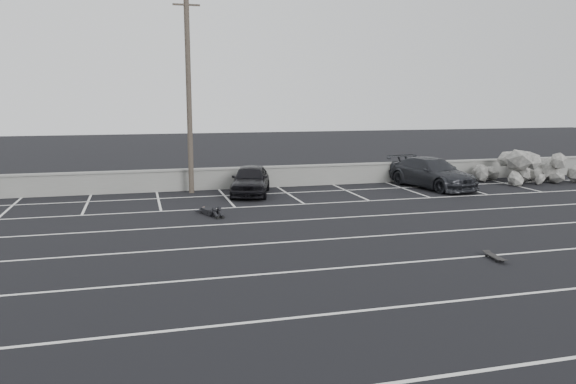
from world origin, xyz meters
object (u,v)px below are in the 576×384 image
object	(u,v)px
car_left	(251,180)
car_right	(432,173)
utility_pole	(189,93)
skateboard	(495,257)
person	(208,209)
trash_bin	(437,172)
riprap_pile	(532,173)

from	to	relation	value
car_left	car_right	size ratio (longest dim) A/B	0.80
car_left	utility_pole	xyz separation A→B (m)	(-2.64, 1.20, 3.99)
utility_pole	skateboard	distance (m)	16.02
car_right	person	bearing A→B (deg)	-175.43
car_right	skateboard	xyz separation A→B (m)	(-4.75, -12.01, -0.67)
car_left	skateboard	xyz separation A→B (m)	(4.50, -12.38, -0.62)
car_left	person	size ratio (longest dim) A/B	1.80
car_left	car_right	distance (m)	9.26
person	skateboard	bearing A→B (deg)	-66.96
car_right	person	distance (m)	12.29
car_left	trash_bin	bearing A→B (deg)	24.63
utility_pole	trash_bin	size ratio (longest dim) A/B	9.52
utility_pole	person	size ratio (longest dim) A/B	4.05
utility_pole	skateboard	bearing A→B (deg)	-62.26
utility_pole	trash_bin	distance (m)	13.93
utility_pole	skateboard	size ratio (longest dim) A/B	10.81
car_left	riprap_pile	size ratio (longest dim) A/B	0.74
trash_bin	person	distance (m)	14.27
riprap_pile	person	size ratio (longest dim) A/B	2.42
utility_pole	car_left	bearing A→B (deg)	-24.45
car_left	trash_bin	size ratio (longest dim) A/B	4.23
riprap_pile	utility_pole	bearing A→B (deg)	177.20
trash_bin	car_right	bearing A→B (deg)	-125.32
utility_pole	skateboard	xyz separation A→B (m)	(7.14, -13.58, -4.61)
trash_bin	skateboard	bearing A→B (deg)	-113.71
person	car_right	bearing A→B (deg)	0.47
utility_pole	person	world-z (taller)	utility_pole
car_right	utility_pole	bearing A→B (deg)	159.85
car_left	skateboard	size ratio (longest dim) A/B	4.80
car_left	person	bearing A→B (deg)	-105.71
car_right	car_left	bearing A→B (deg)	165.09
car_left	riprap_pile	xyz separation A→B (m)	(15.71, 0.30, -0.28)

